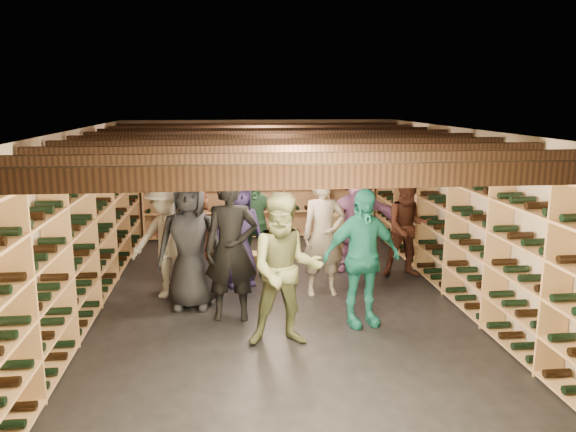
{
  "coord_description": "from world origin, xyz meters",
  "views": [
    {
      "loc": [
        -0.7,
        -7.51,
        2.81
      ],
      "look_at": [
        0.17,
        0.2,
        1.19
      ],
      "focal_mm": 35.0,
      "sensor_mm": 36.0,
      "label": 1
    }
  ],
  "objects_px": {
    "crate_loose": "(254,258)",
    "person_6": "(238,233)",
    "person_0": "(190,244)",
    "person_2": "(285,270)",
    "person_1": "(231,249)",
    "person_11": "(358,218)",
    "person_4": "(361,258)",
    "crate_stack_right": "(332,232)",
    "person_10": "(253,225)",
    "crate_stack_left": "(212,255)",
    "person_8": "(408,228)",
    "person_7": "(324,236)",
    "person_5": "(196,236)",
    "person_9": "(168,240)"
  },
  "relations": [
    {
      "from": "person_6",
      "to": "person_10",
      "type": "xyz_separation_m",
      "value": [
        0.25,
        0.5,
        0.01
      ]
    },
    {
      "from": "person_0",
      "to": "person_4",
      "type": "relative_size",
      "value": 1.03
    },
    {
      "from": "person_4",
      "to": "person_1",
      "type": "bearing_deg",
      "value": 157.14
    },
    {
      "from": "person_0",
      "to": "person_10",
      "type": "xyz_separation_m",
      "value": [
        0.92,
        1.39,
        -0.07
      ]
    },
    {
      "from": "person_4",
      "to": "crate_stack_right",
      "type": "bearing_deg",
      "value": 74.67
    },
    {
      "from": "crate_loose",
      "to": "person_1",
      "type": "xyz_separation_m",
      "value": [
        -0.41,
        -2.51,
        0.85
      ]
    },
    {
      "from": "person_2",
      "to": "person_7",
      "type": "xyz_separation_m",
      "value": [
        0.73,
        1.64,
        -0.02
      ]
    },
    {
      "from": "crate_stack_left",
      "to": "person_1",
      "type": "distance_m",
      "value": 1.97
    },
    {
      "from": "person_2",
      "to": "person_7",
      "type": "relative_size",
      "value": 1.02
    },
    {
      "from": "crate_stack_right",
      "to": "person_6",
      "type": "xyz_separation_m",
      "value": [
        -1.82,
        -1.89,
        0.48
      ]
    },
    {
      "from": "person_1",
      "to": "person_10",
      "type": "bearing_deg",
      "value": 83.29
    },
    {
      "from": "person_0",
      "to": "person_8",
      "type": "xyz_separation_m",
      "value": [
        3.37,
        1.01,
        -0.09
      ]
    },
    {
      "from": "crate_loose",
      "to": "person_4",
      "type": "xyz_separation_m",
      "value": [
        1.2,
        -2.87,
        0.79
      ]
    },
    {
      "from": "person_4",
      "to": "person_9",
      "type": "bearing_deg",
      "value": 142.76
    },
    {
      "from": "person_11",
      "to": "person_4",
      "type": "bearing_deg",
      "value": -90.85
    },
    {
      "from": "person_0",
      "to": "person_4",
      "type": "distance_m",
      "value": 2.32
    },
    {
      "from": "person_2",
      "to": "person_11",
      "type": "distance_m",
      "value": 3.09
    },
    {
      "from": "person_8",
      "to": "person_10",
      "type": "xyz_separation_m",
      "value": [
        -2.45,
        0.37,
        0.03
      ]
    },
    {
      "from": "crate_stack_left",
      "to": "person_7",
      "type": "bearing_deg",
      "value": -33.3
    },
    {
      "from": "person_6",
      "to": "person_9",
      "type": "bearing_deg",
      "value": -174.43
    },
    {
      "from": "crate_stack_right",
      "to": "person_5",
      "type": "xyz_separation_m",
      "value": [
        -2.46,
        -1.8,
        0.42
      ]
    },
    {
      "from": "person_10",
      "to": "person_7",
      "type": "bearing_deg",
      "value": -52.48
    },
    {
      "from": "crate_loose",
      "to": "person_11",
      "type": "bearing_deg",
      "value": -21.19
    },
    {
      "from": "person_1",
      "to": "person_4",
      "type": "distance_m",
      "value": 1.65
    },
    {
      "from": "person_0",
      "to": "person_6",
      "type": "distance_m",
      "value": 1.12
    },
    {
      "from": "person_0",
      "to": "person_2",
      "type": "height_order",
      "value": "person_0"
    },
    {
      "from": "crate_stack_right",
      "to": "person_8",
      "type": "bearing_deg",
      "value": -63.31
    },
    {
      "from": "person_10",
      "to": "person_11",
      "type": "height_order",
      "value": "person_11"
    },
    {
      "from": "person_9",
      "to": "person_10",
      "type": "distance_m",
      "value": 1.57
    },
    {
      "from": "person_4",
      "to": "person_5",
      "type": "relative_size",
      "value": 1.14
    },
    {
      "from": "person_4",
      "to": "person_6",
      "type": "bearing_deg",
      "value": 120.65
    },
    {
      "from": "person_4",
      "to": "person_6",
      "type": "xyz_separation_m",
      "value": [
        -1.49,
        1.72,
        -0.05
      ]
    },
    {
      "from": "crate_loose",
      "to": "person_2",
      "type": "height_order",
      "value": "person_2"
    },
    {
      "from": "person_6",
      "to": "crate_stack_left",
      "type": "bearing_deg",
      "value": 111.37
    },
    {
      "from": "person_0",
      "to": "person_6",
      "type": "xyz_separation_m",
      "value": [
        0.67,
        0.89,
        -0.08
      ]
    },
    {
      "from": "person_11",
      "to": "person_10",
      "type": "bearing_deg",
      "value": -168.74
    },
    {
      "from": "person_5",
      "to": "person_7",
      "type": "bearing_deg",
      "value": -16.45
    },
    {
      "from": "person_4",
      "to": "person_8",
      "type": "bearing_deg",
      "value": 46.54
    },
    {
      "from": "crate_loose",
      "to": "person_6",
      "type": "distance_m",
      "value": 1.39
    },
    {
      "from": "person_4",
      "to": "person_8",
      "type": "relative_size",
      "value": 1.09
    },
    {
      "from": "person_5",
      "to": "crate_stack_right",
      "type": "bearing_deg",
      "value": 39.14
    },
    {
      "from": "person_4",
      "to": "person_8",
      "type": "xyz_separation_m",
      "value": [
        1.21,
        1.85,
        -0.07
      ]
    },
    {
      "from": "crate_stack_right",
      "to": "person_11",
      "type": "relative_size",
      "value": 0.38
    },
    {
      "from": "crate_stack_left",
      "to": "person_0",
      "type": "relative_size",
      "value": 0.38
    },
    {
      "from": "person_0",
      "to": "person_6",
      "type": "bearing_deg",
      "value": 58.57
    },
    {
      "from": "person_4",
      "to": "person_8",
      "type": "distance_m",
      "value": 2.21
    },
    {
      "from": "person_5",
      "to": "person_4",
      "type": "bearing_deg",
      "value": -37.28
    },
    {
      "from": "person_6",
      "to": "person_7",
      "type": "distance_m",
      "value": 1.34
    },
    {
      "from": "person_2",
      "to": "person_6",
      "type": "xyz_separation_m",
      "value": [
        -0.48,
        2.21,
        -0.08
      ]
    },
    {
      "from": "person_0",
      "to": "person_1",
      "type": "bearing_deg",
      "value": -35.07
    }
  ]
}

